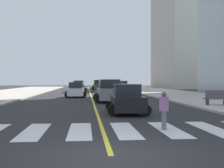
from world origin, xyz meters
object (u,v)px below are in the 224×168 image
car_green_second (98,85)px  car_black_sixth (127,100)px  park_bench (217,98)px  car_white_seventh (76,90)px  car_gray_third (109,91)px  car_blue_nearest (78,86)px  car_silver_fourth (115,86)px  pedestrian_crossing (164,109)px  car_yellow_fifth (121,87)px

car_green_second → car_black_sixth: (-0.19, -46.16, -0.15)m
park_bench → car_black_sixth: bearing=119.1°
car_white_seventh → car_gray_third: bearing=-66.0°
car_black_sixth → park_bench: size_ratio=2.20×
car_blue_nearest → park_bench: size_ratio=2.46×
car_green_second → car_silver_fourth: (3.23, -5.56, -0.06)m
park_bench → pedestrian_crossing: (-6.61, -9.51, 0.17)m
car_blue_nearest → car_gray_third: size_ratio=0.95×
car_black_sixth → park_bench: bearing=-152.8°
car_blue_nearest → park_bench: car_blue_nearest is taller
park_bench → pedestrian_crossing: 11.58m
car_black_sixth → car_silver_fourth: bearing=-93.5°
car_white_seventh → car_yellow_fifth: bearing=60.2°
pedestrian_crossing → car_white_seventh: bearing=33.4°
car_blue_nearest → car_yellow_fifth: (6.98, -5.81, -0.02)m
car_gray_third → park_bench: bearing=141.5°
car_gray_third → car_silver_fourth: bearing=-97.5°
car_yellow_fifth → car_white_seventh: size_ratio=1.09×
car_white_seventh → pedestrian_crossing: bearing=-78.6°
park_bench → pedestrian_crossing: pedestrian_crossing is taller
park_bench → car_silver_fourth: bearing=9.1°
car_white_seventh → park_bench: (10.93, -13.71, -0.15)m
car_black_sixth → car_gray_third: bearing=-86.8°
car_white_seventh → car_blue_nearest: bearing=91.4°
car_silver_fourth → car_black_sixth: (-3.42, -40.60, -0.09)m
car_green_second → car_yellow_fifth: size_ratio=1.07×
car_silver_fourth → car_black_sixth: car_silver_fourth is taller
car_blue_nearest → car_gray_third: car_gray_third is taller
car_silver_fourth → pedestrian_crossing: 46.65m
car_green_second → car_yellow_fifth: 17.66m
car_green_second → pedestrian_crossing: (0.49, -52.12, -0.12)m
car_blue_nearest → car_yellow_fifth: 9.08m
car_black_sixth → car_yellow_fifth: bearing=-95.0°
car_blue_nearest → car_green_second: size_ratio=0.95×
car_white_seventh → park_bench: 17.54m
car_silver_fourth → park_bench: (3.87, -37.06, -0.23)m
car_white_seventh → pedestrian_crossing: (4.32, -23.22, 0.02)m
car_gray_third → car_black_sixth: size_ratio=1.17×
car_white_seventh → park_bench: size_ratio=2.20×
car_black_sixth → park_bench: 8.10m
car_blue_nearest → car_black_sixth: size_ratio=1.12×
car_black_sixth → car_white_seventh: size_ratio=1.00×
car_silver_fourth → car_white_seventh: car_silver_fourth is taller
car_silver_fourth → car_yellow_fifth: car_silver_fourth is taller
park_bench → pedestrian_crossing: size_ratio=1.17×
car_yellow_fifth → pedestrian_crossing: bearing=84.2°
car_gray_third → car_black_sixth: 9.44m
car_silver_fourth → car_yellow_fifth: (-0.25, -11.85, -0.02)m
car_green_second → car_white_seventh: size_ratio=1.17×
park_bench → pedestrian_crossing: bearing=148.4°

